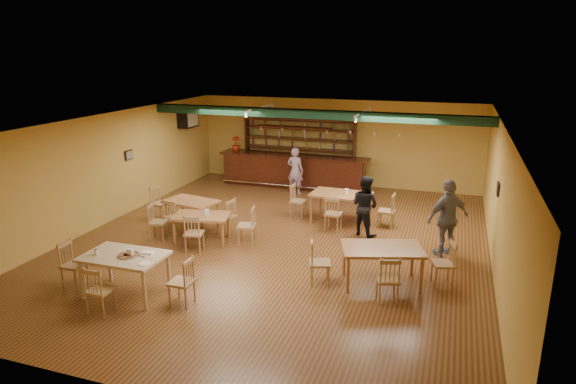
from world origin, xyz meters
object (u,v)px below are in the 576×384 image
(dining_table_a, at_px, (192,213))
(patron_right_a, at_px, (365,206))
(near_table, at_px, (126,275))
(dining_table_d, at_px, (381,266))
(patron_bar, at_px, (295,171))
(dining_table_b, at_px, (341,207))
(bar_counter, at_px, (294,171))
(dining_table_c, at_px, (202,228))

(dining_table_a, height_order, patron_right_a, patron_right_a)
(near_table, bearing_deg, dining_table_a, 100.43)
(dining_table_d, height_order, patron_bar, patron_bar)
(dining_table_b, bearing_deg, patron_right_a, -42.31)
(bar_counter, relative_size, dining_table_d, 3.27)
(patron_bar, bearing_deg, patron_right_a, 140.56)
(bar_counter, xyz_separation_m, dining_table_a, (-1.36, -4.76, -0.21))
(bar_counter, distance_m, near_table, 8.74)
(bar_counter, xyz_separation_m, patron_right_a, (3.21, -3.91, 0.22))
(dining_table_b, distance_m, patron_bar, 3.11)
(dining_table_b, xyz_separation_m, patron_bar, (-2.08, 2.29, 0.37))
(bar_counter, bearing_deg, dining_table_b, -52.24)
(dining_table_d, relative_size, near_table, 1.03)
(dining_table_d, distance_m, patron_right_a, 2.89)
(dining_table_b, xyz_separation_m, dining_table_d, (1.65, -3.53, -0.01))
(dining_table_d, xyz_separation_m, patron_right_a, (-0.85, 2.73, 0.38))
(dining_table_b, distance_m, near_table, 6.36)
(dining_table_b, bearing_deg, dining_table_c, -136.37)
(dining_table_c, height_order, patron_bar, patron_bar)
(bar_counter, relative_size, dining_table_b, 3.22)
(dining_table_a, height_order, near_table, near_table)
(dining_table_c, bearing_deg, dining_table_b, 28.52)
(dining_table_b, distance_m, dining_table_d, 3.90)
(dining_table_c, height_order, patron_right_a, patron_right_a)
(dining_table_c, xyz_separation_m, near_table, (-0.04, -3.04, 0.07))
(bar_counter, height_order, dining_table_b, bar_counter)
(dining_table_b, bearing_deg, patron_bar, 135.00)
(bar_counter, bearing_deg, dining_table_c, -95.58)
(dining_table_b, relative_size, patron_bar, 1.05)
(bar_counter, xyz_separation_m, dining_table_d, (4.06, -6.65, -0.16))
(dining_table_c, xyz_separation_m, dining_table_d, (4.62, -0.96, 0.06))
(dining_table_c, bearing_deg, patron_right_a, 12.78)
(patron_right_a, bearing_deg, dining_table_c, 51.62)
(dining_table_d, height_order, near_table, near_table)
(dining_table_a, relative_size, patron_bar, 0.91)
(dining_table_b, xyz_separation_m, patron_right_a, (0.80, -0.80, 0.38))
(bar_counter, height_order, dining_table_c, bar_counter)
(bar_counter, distance_m, dining_table_b, 3.94)
(bar_counter, bearing_deg, near_table, -93.91)
(dining_table_a, relative_size, patron_right_a, 0.91)
(dining_table_c, bearing_deg, dining_table_a, 118.60)
(near_table, relative_size, patron_bar, 1.00)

